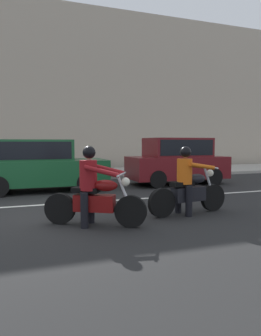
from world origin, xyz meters
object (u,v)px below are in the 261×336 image
motorcycle_with_rider_orange_stripe (188,186)px  motorcycle_with_rider_crimson (94,193)px  parked_hatchback_maroon (177,160)px  parked_sedan_forest_green (40,165)px

motorcycle_with_rider_orange_stripe → motorcycle_with_rider_crimson: 2.25m
parked_hatchback_maroon → motorcycle_with_rider_orange_stripe: bearing=-115.0°
motorcycle_with_rider_orange_stripe → parked_sedan_forest_green: size_ratio=0.49×
motorcycle_with_rider_orange_stripe → parked_sedan_forest_green: bearing=123.3°
motorcycle_with_rider_crimson → parked_hatchback_maroon: (4.40, 4.91, 0.29)m
parked_hatchback_maroon → parked_sedan_forest_green: bearing=-179.0°
parked_sedan_forest_green → parked_hatchback_maroon: (5.16, 0.09, 0.05)m
motorcycle_with_rider_orange_stripe → motorcycle_with_rider_crimson: motorcycle_with_rider_crimson is taller
motorcycle_with_rider_crimson → parked_sedan_forest_green: 4.89m
motorcycle_with_rider_crimson → parked_hatchback_maroon: 6.60m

